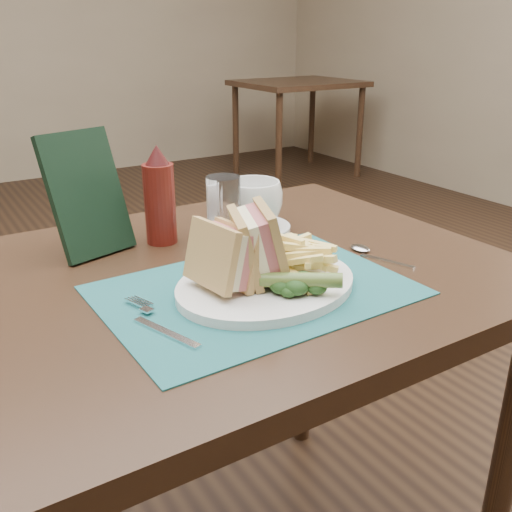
# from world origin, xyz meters

# --- Properties ---
(floor) EXTENTS (7.00, 7.00, 0.00)m
(floor) POSITION_xyz_m (0.00, 0.00, 0.00)
(floor) COLOR black
(floor) RESTS_ON ground
(table_main) EXTENTS (0.90, 0.75, 0.75)m
(table_main) POSITION_xyz_m (0.00, -0.50, 0.38)
(table_main) COLOR black
(table_main) RESTS_ON ground
(table_bg_right) EXTENTS (0.90, 0.75, 0.75)m
(table_bg_right) POSITION_xyz_m (2.29, 2.48, 0.38)
(table_bg_right) COLOR black
(table_bg_right) RESTS_ON ground
(placemat) EXTENTS (0.47, 0.34, 0.00)m
(placemat) POSITION_xyz_m (-0.03, -0.60, 0.75)
(placemat) COLOR #1B5859
(placemat) RESTS_ON table_main
(plate) EXTENTS (0.34, 0.29, 0.01)m
(plate) POSITION_xyz_m (-0.02, -0.61, 0.76)
(plate) COLOR white
(plate) RESTS_ON placemat
(sandwich_half_a) EXTENTS (0.09, 0.11, 0.10)m
(sandwich_half_a) POSITION_xyz_m (-0.11, -0.60, 0.82)
(sandwich_half_a) COLOR tan
(sandwich_half_a) RESTS_ON plate
(sandwich_half_b) EXTENTS (0.12, 0.14, 0.12)m
(sandwich_half_b) POSITION_xyz_m (-0.04, -0.59, 0.83)
(sandwich_half_b) COLOR tan
(sandwich_half_b) RESTS_ON plate
(kale_garnish) EXTENTS (0.11, 0.08, 0.03)m
(kale_garnish) POSITION_xyz_m (-0.01, -0.67, 0.78)
(kale_garnish) COLOR #163312
(kale_garnish) RESTS_ON plate
(pickle_spear) EXTENTS (0.11, 0.09, 0.03)m
(pickle_spear) POSITION_xyz_m (-0.00, -0.68, 0.79)
(pickle_spear) COLOR #4A6426
(pickle_spear) RESTS_ON plate
(fries_pile) EXTENTS (0.18, 0.20, 0.06)m
(fries_pile) POSITION_xyz_m (0.05, -0.60, 0.80)
(fries_pile) COLOR #FFE57F
(fries_pile) RESTS_ON plate
(fork) EXTENTS (0.09, 0.17, 0.01)m
(fork) POSITION_xyz_m (-0.21, -0.63, 0.76)
(fork) COLOR silver
(fork) RESTS_ON placemat
(spoon) EXTENTS (0.09, 0.15, 0.01)m
(spoon) POSITION_xyz_m (0.22, -0.60, 0.76)
(spoon) COLOR silver
(spoon) RESTS_ON table_main
(saucer) EXTENTS (0.19, 0.19, 0.01)m
(saucer) POSITION_xyz_m (0.12, -0.36, 0.76)
(saucer) COLOR white
(saucer) RESTS_ON table_main
(coffee_cup) EXTENTS (0.16, 0.16, 0.09)m
(coffee_cup) POSITION_xyz_m (0.12, -0.36, 0.81)
(coffee_cup) COLOR white
(coffee_cup) RESTS_ON saucer
(drinking_glass) EXTENTS (0.07, 0.07, 0.13)m
(drinking_glass) POSITION_xyz_m (0.03, -0.40, 0.81)
(drinking_glass) COLOR white
(drinking_glass) RESTS_ON table_main
(ketchup_bottle) EXTENTS (0.07, 0.07, 0.19)m
(ketchup_bottle) POSITION_xyz_m (-0.07, -0.32, 0.84)
(ketchup_bottle) COLOR #53130E
(ketchup_bottle) RESTS_ON table_main
(check_presenter) EXTENTS (0.15, 0.12, 0.22)m
(check_presenter) POSITION_xyz_m (-0.20, -0.30, 0.86)
(check_presenter) COLOR black
(check_presenter) RESTS_ON table_main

